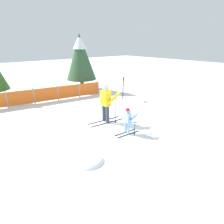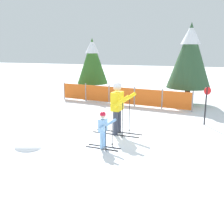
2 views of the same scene
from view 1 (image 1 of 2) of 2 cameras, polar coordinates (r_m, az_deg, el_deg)
name	(u,v)px [view 1 (image 1 of 2)]	position (r m, az deg, el deg)	size (l,w,h in m)	color
ground_plane	(106,123)	(7.65, -2.05, -3.57)	(60.00, 60.00, 0.00)	white
skier_adult	(106,100)	(7.40, -1.94, 4.08)	(1.65, 0.78, 1.71)	black
skier_child	(128,119)	(6.55, 5.15, -2.25)	(1.01, 0.52, 1.06)	black
safety_fence	(46,94)	(10.89, -20.69, 5.39)	(6.65, 1.24, 0.92)	gray
conifer_far	(80,56)	(12.79, -10.31, 17.46)	(2.08, 2.08, 3.86)	#4C3823
trail_marker	(123,86)	(10.57, 3.66, 8.58)	(0.25, 0.17, 1.40)	black
snow_mound	(91,163)	(5.36, -6.83, -16.06)	(0.79, 0.68, 0.32)	white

